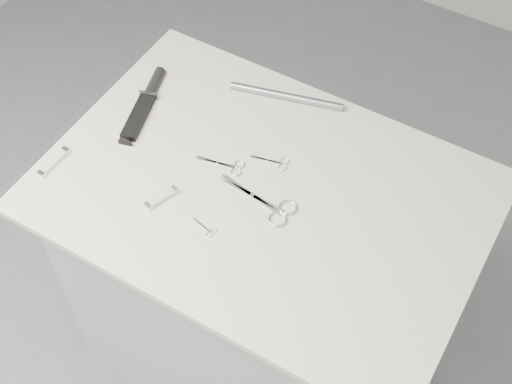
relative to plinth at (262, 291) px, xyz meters
The scene contains 11 objects.
ground 0.46m from the plinth, ahead, with size 4.00×4.00×0.01m, color slate.
plinth is the anchor object (origin of this frame).
display_board 0.46m from the plinth, ahead, with size 1.00×0.70×0.02m, color beige.
large_shears 0.48m from the plinth, 38.57° to the right, with size 0.19×0.08×0.01m.
embroidery_scissors_a 0.48m from the plinth, 169.46° to the left, with size 0.12×0.05×0.00m.
embroidery_scissors_b 0.48m from the plinth, 101.09° to the left, with size 0.09×0.04×0.00m.
tiny_scissors 0.50m from the plinth, 109.18° to the right, with size 0.06×0.03×0.00m.
sheathed_knife 0.62m from the plinth, 167.38° to the left, with size 0.10×0.24×0.03m.
pocket_knife_a 0.69m from the plinth, 158.62° to the right, with size 0.02×0.10×0.01m.
pocket_knife_b 0.53m from the plinth, 143.18° to the right, with size 0.05×0.08×0.01m.
metal_rail 0.56m from the plinth, 108.93° to the left, with size 0.02×0.02×0.29m, color gray.
Camera 1 is at (0.48, -0.85, 2.21)m, focal length 50.00 mm.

